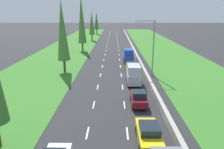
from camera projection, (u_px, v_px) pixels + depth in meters
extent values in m
plane|color=#28282B|center=(112.00, 49.00, 62.18)|extent=(300.00, 300.00, 0.00)
cube|color=#387528|center=(69.00, 48.00, 62.31)|extent=(14.00, 140.00, 0.04)
cube|color=#387528|center=(162.00, 49.00, 62.01)|extent=(14.00, 140.00, 0.04)
cube|color=#9E9B93|center=(132.00, 47.00, 62.00)|extent=(0.44, 120.00, 0.85)
cube|color=white|center=(87.00, 133.00, 18.99)|extent=(0.14, 2.00, 0.01)
cube|color=white|center=(94.00, 105.00, 24.75)|extent=(0.14, 2.00, 0.01)
cube|color=white|center=(98.00, 87.00, 30.51)|extent=(0.14, 2.00, 0.01)
cube|color=white|center=(100.00, 75.00, 36.27)|extent=(0.14, 2.00, 0.01)
cube|color=white|center=(102.00, 66.00, 42.04)|extent=(0.14, 2.00, 0.01)
cube|color=white|center=(104.00, 60.00, 47.80)|extent=(0.14, 2.00, 0.01)
cube|color=white|center=(105.00, 55.00, 53.56)|extent=(0.14, 2.00, 0.01)
cube|color=white|center=(106.00, 50.00, 59.32)|extent=(0.14, 2.00, 0.01)
cube|color=white|center=(107.00, 47.00, 65.08)|extent=(0.14, 2.00, 0.01)
cube|color=white|center=(107.00, 44.00, 70.84)|extent=(0.14, 2.00, 0.01)
cube|color=white|center=(108.00, 42.00, 76.60)|extent=(0.14, 2.00, 0.01)
cube|color=white|center=(108.00, 40.00, 82.36)|extent=(0.14, 2.00, 0.01)
cube|color=white|center=(109.00, 38.00, 88.12)|extent=(0.14, 2.00, 0.01)
cube|color=white|center=(109.00, 36.00, 93.88)|extent=(0.14, 2.00, 0.01)
cube|color=white|center=(109.00, 35.00, 99.64)|extent=(0.14, 2.00, 0.01)
cube|color=white|center=(110.00, 33.00, 105.40)|extent=(0.14, 2.00, 0.01)
cube|color=white|center=(110.00, 32.00, 111.16)|extent=(0.14, 2.00, 0.01)
cube|color=white|center=(110.00, 31.00, 116.92)|extent=(0.14, 2.00, 0.01)
cube|color=white|center=(127.00, 133.00, 18.96)|extent=(0.14, 2.00, 0.01)
cube|color=white|center=(124.00, 105.00, 24.72)|extent=(0.14, 2.00, 0.01)
cube|color=white|center=(123.00, 87.00, 30.48)|extent=(0.14, 2.00, 0.01)
cube|color=white|center=(121.00, 75.00, 36.24)|extent=(0.14, 2.00, 0.01)
cube|color=white|center=(120.00, 66.00, 42.00)|extent=(0.14, 2.00, 0.01)
cube|color=white|center=(120.00, 60.00, 47.76)|extent=(0.14, 2.00, 0.01)
cube|color=white|center=(119.00, 55.00, 53.52)|extent=(0.14, 2.00, 0.01)
cube|color=white|center=(119.00, 50.00, 59.28)|extent=(0.14, 2.00, 0.01)
cube|color=white|center=(118.00, 47.00, 65.04)|extent=(0.14, 2.00, 0.01)
cube|color=white|center=(118.00, 44.00, 70.80)|extent=(0.14, 2.00, 0.01)
cube|color=white|center=(118.00, 42.00, 76.56)|extent=(0.14, 2.00, 0.01)
cube|color=white|center=(118.00, 40.00, 82.32)|extent=(0.14, 2.00, 0.01)
cube|color=white|center=(117.00, 38.00, 88.08)|extent=(0.14, 2.00, 0.01)
cube|color=white|center=(117.00, 36.00, 93.84)|extent=(0.14, 2.00, 0.01)
cube|color=white|center=(117.00, 35.00, 99.60)|extent=(0.14, 2.00, 0.01)
cube|color=white|center=(117.00, 33.00, 105.36)|extent=(0.14, 2.00, 0.01)
cube|color=white|center=(117.00, 32.00, 111.12)|extent=(0.14, 2.00, 0.01)
cube|color=white|center=(117.00, 31.00, 116.88)|extent=(0.14, 2.00, 0.01)
cube|color=yellow|center=(149.00, 135.00, 17.46)|extent=(1.76, 4.50, 0.72)
cube|color=#19232D|center=(149.00, 129.00, 17.14)|extent=(1.56, 1.90, 0.60)
cylinder|color=black|center=(137.00, 130.00, 18.91)|extent=(0.22, 0.64, 0.64)
cylinder|color=black|center=(155.00, 130.00, 18.89)|extent=(0.22, 0.64, 0.64)
cylinder|color=black|center=(141.00, 149.00, 16.23)|extent=(0.22, 0.64, 0.64)
cylinder|color=black|center=(162.00, 149.00, 16.22)|extent=(0.22, 0.64, 0.64)
cube|color=maroon|center=(139.00, 99.00, 24.59)|extent=(1.68, 3.90, 0.76)
cube|color=#19232D|center=(139.00, 94.00, 24.11)|extent=(1.52, 1.60, 0.64)
cylinder|color=black|center=(131.00, 98.00, 25.87)|extent=(0.22, 0.64, 0.64)
cylinder|color=black|center=(144.00, 98.00, 25.85)|extent=(0.22, 0.64, 0.64)
cylinder|color=black|center=(133.00, 106.00, 23.55)|extent=(0.22, 0.64, 0.64)
cylinder|color=black|center=(147.00, 106.00, 23.53)|extent=(0.22, 0.64, 0.64)
cube|color=silver|center=(133.00, 77.00, 31.87)|extent=(1.90, 4.90, 1.40)
cube|color=silver|center=(134.00, 69.00, 31.24)|extent=(1.80, 3.10, 1.10)
cylinder|color=black|center=(127.00, 78.00, 33.54)|extent=(0.22, 0.64, 0.64)
cylinder|color=black|center=(138.00, 78.00, 33.52)|extent=(0.22, 0.64, 0.64)
cylinder|color=black|center=(128.00, 84.00, 30.62)|extent=(0.22, 0.64, 0.64)
cylinder|color=black|center=(140.00, 85.00, 30.60)|extent=(0.22, 0.64, 0.64)
cube|color=orange|center=(131.00, 67.00, 38.61)|extent=(1.68, 3.90, 0.76)
cube|color=#19232D|center=(131.00, 64.00, 38.13)|extent=(1.52, 1.60, 0.64)
cylinder|color=black|center=(126.00, 68.00, 39.89)|extent=(0.22, 0.64, 0.64)
cylinder|color=black|center=(134.00, 68.00, 39.87)|extent=(0.22, 0.64, 0.64)
cylinder|color=black|center=(127.00, 71.00, 37.56)|extent=(0.22, 0.64, 0.64)
cylinder|color=black|center=(136.00, 71.00, 37.55)|extent=(0.22, 0.64, 0.64)
cube|color=#1E47B7|center=(128.00, 57.00, 45.22)|extent=(1.90, 4.90, 1.40)
cube|color=#1E47B7|center=(129.00, 52.00, 44.58)|extent=(1.80, 3.10, 1.10)
cylinder|color=black|center=(124.00, 59.00, 46.88)|extent=(0.22, 0.64, 0.64)
cylinder|color=black|center=(132.00, 59.00, 46.86)|extent=(0.22, 0.64, 0.64)
cylinder|color=black|center=(124.00, 62.00, 43.97)|extent=(0.22, 0.64, 0.64)
cylinder|color=black|center=(133.00, 62.00, 43.95)|extent=(0.22, 0.64, 0.64)
cylinder|color=#4C3823|center=(65.00, 66.00, 37.77)|extent=(0.40, 0.40, 2.20)
cone|color=#4C7F38|center=(62.00, 31.00, 36.07)|extent=(2.10, 2.10, 9.98)
cylinder|color=#4C3823|center=(83.00, 47.00, 57.99)|extent=(0.41, 0.41, 2.20)
cone|color=#4C7F38|center=(82.00, 19.00, 55.99)|extent=(2.16, 2.16, 12.14)
cylinder|color=#4C3823|center=(92.00, 38.00, 78.97)|extent=(0.39, 0.39, 2.20)
cone|color=#4C7F38|center=(92.00, 23.00, 77.54)|extent=(2.05, 2.05, 8.00)
cylinder|color=#4C3823|center=(97.00, 32.00, 101.43)|extent=(0.39, 0.39, 2.20)
cone|color=#3D752D|center=(96.00, 21.00, 100.03)|extent=(2.05, 2.05, 7.83)
cylinder|color=gray|center=(153.00, 49.00, 34.64)|extent=(0.20, 0.20, 9.00)
cylinder|color=gray|center=(146.00, 21.00, 33.44)|extent=(2.80, 0.12, 0.12)
cube|color=silver|center=(137.00, 22.00, 33.48)|extent=(0.60, 0.28, 0.20)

